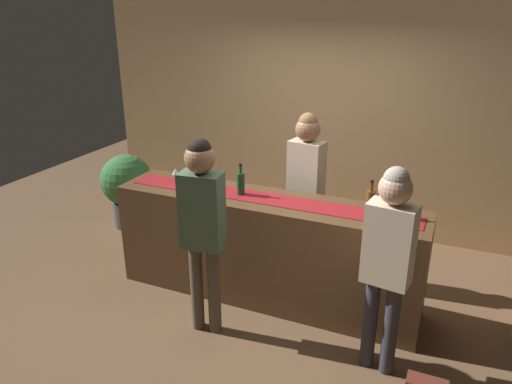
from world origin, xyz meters
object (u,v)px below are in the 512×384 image
object	(u,v)px
wine_bottle_clear	(393,205)
bartender	(306,178)
wine_glass_mid_counter	(206,178)
customer_browsing	(202,217)
customer_sipping	(388,252)
potted_plant_tall	(127,186)
wine_glass_near_customer	(175,172)
wine_bottle_amber	(370,202)
wine_bottle_green	(240,183)

from	to	relation	value
wine_bottle_clear	bartender	xyz separation A→B (m)	(-0.93, 0.54, -0.07)
wine_glass_mid_counter	customer_browsing	distance (m)	0.79
wine_bottle_clear	customer_sipping	size ratio (longest dim) A/B	0.18
bartender	customer_browsing	distance (m)	1.35
customer_sipping	potted_plant_tall	world-z (taller)	customer_sipping
wine_glass_mid_counter	bartender	distance (m)	1.00
wine_glass_near_customer	bartender	bearing A→B (deg)	23.85
wine_bottle_amber	potted_plant_tall	world-z (taller)	wine_bottle_amber
wine_bottle_clear	wine_glass_near_customer	distance (m)	2.11
wine_bottle_green	bartender	size ratio (longest dim) A/B	0.18
wine_glass_near_customer	bartender	distance (m)	1.30
potted_plant_tall	customer_sipping	bearing A→B (deg)	-22.15
wine_glass_mid_counter	bartender	bearing A→B (deg)	34.67
wine_bottle_green	customer_sipping	size ratio (longest dim) A/B	0.18
wine_bottle_green	wine_glass_near_customer	bearing A→B (deg)	175.37
wine_glass_mid_counter	customer_sipping	size ratio (longest dim) A/B	0.09
wine_bottle_clear	wine_glass_mid_counter	bearing A→B (deg)	-179.24
wine_bottle_green	customer_browsing	world-z (taller)	customer_browsing
wine_glass_mid_counter	wine_bottle_clear	bearing A→B (deg)	0.76
wine_glass_mid_counter	customer_browsing	size ratio (longest dim) A/B	0.08
wine_bottle_green	customer_browsing	xyz separation A→B (m)	(-0.02, -0.68, -0.06)
customer_browsing	customer_sipping	bearing A→B (deg)	-2.38
customer_sipping	customer_browsing	world-z (taller)	customer_browsing
potted_plant_tall	wine_bottle_amber	bearing A→B (deg)	-13.89
wine_glass_near_customer	wine_glass_mid_counter	size ratio (longest dim) A/B	1.00
wine_glass_mid_counter	bartender	xyz separation A→B (m)	(0.82, 0.57, -0.06)
customer_sipping	potted_plant_tall	distance (m)	3.72
wine_bottle_clear	bartender	size ratio (longest dim) A/B	0.18
wine_bottle_green	potted_plant_tall	size ratio (longest dim) A/B	0.32
customer_sipping	wine_glass_near_customer	bearing A→B (deg)	171.90
wine_bottle_amber	wine_glass_near_customer	distance (m)	1.92
wine_bottle_clear	customer_sipping	world-z (taller)	customer_sipping
customer_browsing	wine_bottle_clear	bearing A→B (deg)	21.11
wine_glass_mid_counter	potted_plant_tall	size ratio (longest dim) A/B	0.15
wine_bottle_green	bartender	xyz separation A→B (m)	(0.44, 0.58, -0.07)
bartender	potted_plant_tall	size ratio (longest dim) A/B	1.82
bartender	customer_browsing	world-z (taller)	customer_browsing
customer_sipping	customer_browsing	distance (m)	1.46
wine_glass_near_customer	customer_browsing	world-z (taller)	customer_browsing
wine_bottle_clear	wine_bottle_amber	distance (m)	0.19
wine_bottle_clear	potted_plant_tall	bearing A→B (deg)	167.06
wine_bottle_amber	wine_bottle_clear	bearing A→B (deg)	3.67
customer_browsing	potted_plant_tall	xyz separation A→B (m)	(-1.96, 1.49, -0.53)
wine_bottle_amber	wine_glass_mid_counter	xyz separation A→B (m)	(-1.56, -0.01, -0.01)
wine_bottle_green	wine_glass_mid_counter	xyz separation A→B (m)	(-0.37, 0.02, -0.01)
wine_glass_near_customer	wine_glass_mid_counter	bearing A→B (deg)	-6.65
wine_bottle_clear	customer_browsing	bearing A→B (deg)	-152.46
wine_glass_mid_counter	potted_plant_tall	bearing A→B (deg)	153.66
customer_browsing	wine_glass_mid_counter	bearing A→B (deg)	110.51
wine_glass_mid_counter	customer_sipping	bearing A→B (deg)	-18.23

